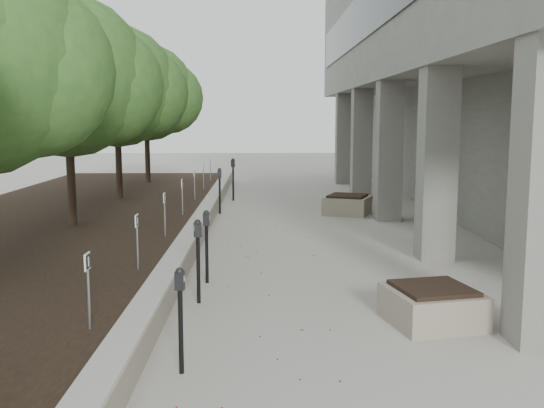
{
  "coord_description": "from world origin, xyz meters",
  "views": [
    {
      "loc": [
        -0.23,
        -6.91,
        2.99
      ],
      "look_at": [
        -0.02,
        6.93,
        1.05
      ],
      "focal_mm": 41.29,
      "sensor_mm": 36.0,
      "label": 1
    }
  ],
  "objects": [
    {
      "name": "crabapple_tree_5",
      "position": [
        -4.8,
        18.0,
        3.12
      ],
      "size": [
        4.6,
        4.0,
        5.44
      ],
      "primitive_type": null,
      "color": "#2E5A22",
      "rests_on": "planting_bed"
    },
    {
      "name": "crabapple_tree_4",
      "position": [
        -4.8,
        13.0,
        3.12
      ],
      "size": [
        4.6,
        4.0,
        5.44
      ],
      "primitive_type": null,
      "color": "#2E5A22",
      "rests_on": "planting_bed"
    },
    {
      "name": "parking_sign_5",
      "position": [
        -2.35,
        9.5,
        0.88
      ],
      "size": [
        0.04,
        0.22,
        0.96
      ],
      "primitive_type": null,
      "color": "black",
      "rests_on": "planting_bed"
    },
    {
      "name": "planter_front",
      "position": [
        2.23,
        1.8,
        0.28
      ],
      "size": [
        1.44,
        1.44,
        0.56
      ],
      "primitive_type": null,
      "rotation": [
        0.0,
        0.0,
        0.22
      ],
      "color": "gray",
      "rests_on": "ground"
    },
    {
      "name": "planting_bed",
      "position": [
        -5.5,
        9.0,
        0.2
      ],
      "size": [
        7.0,
        26.0,
        0.4
      ],
      "primitive_type": "cube",
      "color": "black",
      "rests_on": "ground"
    },
    {
      "name": "parking_meter_5",
      "position": [
        -1.28,
        15.32,
        0.76
      ],
      "size": [
        0.17,
        0.14,
        1.53
      ],
      "primitive_type": null,
      "rotation": [
        0.0,
        0.0,
        -0.27
      ],
      "color": "black",
      "rests_on": "ground"
    },
    {
      "name": "ground",
      "position": [
        0.0,
        0.0,
        0.0
      ],
      "size": [
        90.0,
        90.0,
        0.0
      ],
      "primitive_type": "plane",
      "color": "#A9A49B",
      "rests_on": "ground"
    },
    {
      "name": "planter_back",
      "position": [
        2.39,
        12.13,
        0.3
      ],
      "size": [
        1.67,
        1.67,
        0.6
      ],
      "primitive_type": null,
      "rotation": [
        0.0,
        0.0,
        -0.37
      ],
      "color": "gray",
      "rests_on": "ground"
    },
    {
      "name": "parking_sign_6",
      "position": [
        -2.35,
        12.5,
        0.88
      ],
      "size": [
        0.04,
        0.22,
        0.96
      ],
      "primitive_type": null,
      "color": "black",
      "rests_on": "planting_bed"
    },
    {
      "name": "parking_sign_2",
      "position": [
        -2.35,
        0.5,
        0.88
      ],
      "size": [
        0.04,
        0.22,
        0.96
      ],
      "primitive_type": null,
      "color": "black",
      "rests_on": "planting_bed"
    },
    {
      "name": "parking_meter_3",
      "position": [
        -1.23,
        4.12,
        0.67
      ],
      "size": [
        0.14,
        0.1,
        1.33
      ],
      "primitive_type": null,
      "rotation": [
        0.0,
        0.0,
        -0.04
      ],
      "color": "black",
      "rests_on": "ground"
    },
    {
      "name": "parking_meter_2",
      "position": [
        -1.26,
        2.88,
        0.69
      ],
      "size": [
        0.16,
        0.14,
        1.37
      ],
      "primitive_type": null,
      "rotation": [
        0.0,
        0.0,
        0.33
      ],
      "color": "black",
      "rests_on": "ground"
    },
    {
      "name": "parking_meter_1",
      "position": [
        -1.18,
        0.09,
        0.64
      ],
      "size": [
        0.14,
        0.11,
        1.28
      ],
      "primitive_type": null,
      "rotation": [
        0.0,
        0.0,
        -0.14
      ],
      "color": "black",
      "rests_on": "ground"
    },
    {
      "name": "parking_sign_7",
      "position": [
        -2.35,
        15.5,
        0.88
      ],
      "size": [
        0.04,
        0.22,
        0.96
      ],
      "primitive_type": null,
      "color": "black",
      "rests_on": "planting_bed"
    },
    {
      "name": "parking_sign_4",
      "position": [
        -2.35,
        6.5,
        0.88
      ],
      "size": [
        0.04,
        0.22,
        0.96
      ],
      "primitive_type": null,
      "color": "black",
      "rests_on": "planting_bed"
    },
    {
      "name": "retaining_wall",
      "position": [
        -1.82,
        9.0,
        0.25
      ],
      "size": [
        0.39,
        26.0,
        0.5
      ],
      "primitive_type": null,
      "color": "gray",
      "rests_on": "ground"
    },
    {
      "name": "parking_meter_4",
      "position": [
        -1.55,
        12.25,
        0.71
      ],
      "size": [
        0.14,
        0.1,
        1.43
      ],
      "primitive_type": null,
      "rotation": [
        0.0,
        0.0,
        0.02
      ],
      "color": "black",
      "rests_on": "ground"
    },
    {
      "name": "berry_scatter",
      "position": [
        -0.1,
        5.0,
        0.01
      ],
      "size": [
        3.3,
        14.1,
        0.02
      ],
      "primitive_type": null,
      "color": "maroon",
      "rests_on": "ground"
    },
    {
      "name": "parking_sign_8",
      "position": [
        -2.35,
        18.5,
        0.88
      ],
      "size": [
        0.04,
        0.22,
        0.96
      ],
      "primitive_type": null,
      "color": "black",
      "rests_on": "planting_bed"
    },
    {
      "name": "parking_sign_3",
      "position": [
        -2.35,
        3.5,
        0.88
      ],
      "size": [
        0.04,
        0.22,
        0.96
      ],
      "primitive_type": null,
      "color": "black",
      "rests_on": "planting_bed"
    },
    {
      "name": "crabapple_tree_3",
      "position": [
        -4.8,
        8.0,
        3.12
      ],
      "size": [
        4.6,
        4.0,
        5.44
      ],
      "primitive_type": null,
      "color": "#2E5A22",
      "rests_on": "planting_bed"
    }
  ]
}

